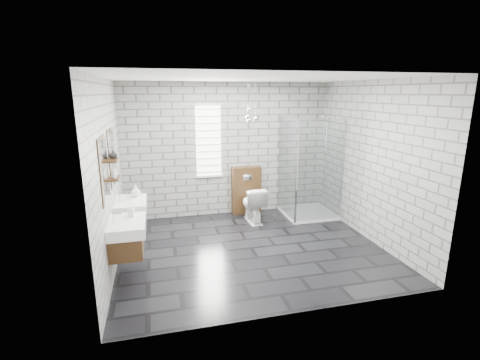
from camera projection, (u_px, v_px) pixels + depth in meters
name	position (u px, v px, depth m)	size (l,w,h in m)	color
floor	(251.00, 249.00, 5.74)	(4.20, 3.60, 0.02)	black
ceiling	(253.00, 77.00, 5.07)	(4.20, 3.60, 0.02)	white
wall_back	(228.00, 150.00, 7.11)	(4.20, 0.02, 2.70)	#9B9B96
wall_front	(298.00, 203.00, 3.70)	(4.20, 0.02, 2.70)	#9B9B96
wall_left	(108.00, 176.00, 4.91)	(0.02, 3.60, 2.70)	#9B9B96
wall_right	(371.00, 162.00, 5.89)	(0.02, 3.60, 2.70)	#9B9B96
vanity_left	(124.00, 228.00, 4.59)	(0.47, 0.70, 1.57)	#482E16
vanity_right	(128.00, 206.00, 5.46)	(0.47, 0.70, 1.57)	#482E16
shelf_lower	(114.00, 178.00, 4.89)	(0.14, 0.30, 0.03)	#482E16
shelf_upper	(113.00, 160.00, 4.83)	(0.14, 0.30, 0.03)	#482E16
window	(208.00, 141.00, 6.94)	(0.56, 0.05, 1.48)	white
cistern_panel	(246.00, 190.00, 7.30)	(0.60, 0.20, 1.00)	#482E16
flush_plate	(248.00, 177.00, 7.12)	(0.18, 0.01, 0.12)	silver
shower_enclosure	(307.00, 193.00, 7.07)	(1.00, 1.00, 2.03)	white
pendant_cluster	(251.00, 116.00, 6.61)	(0.27, 0.25, 0.76)	silver
toilet	(253.00, 204.00, 6.84)	(0.40, 0.70, 0.71)	white
soap_bottle_a	(131.00, 211.00, 4.72)	(0.07, 0.08, 0.16)	#B2B2B2
soap_bottle_b	(136.00, 191.00, 5.62)	(0.15, 0.15, 0.19)	#B2B2B2
soap_bottle_c	(114.00, 172.00, 4.82)	(0.07, 0.07, 0.18)	#B2B2B2
vase	(113.00, 154.00, 4.86)	(0.11, 0.11, 0.12)	#B2B2B2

